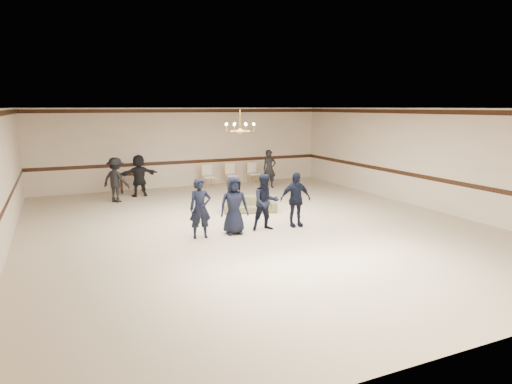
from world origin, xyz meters
TOP-DOWN VIEW (x-y plane):
  - room at (0.00, 0.00)m, footprint 12.01×14.01m
  - chair_rail at (0.00, 6.99)m, footprint 12.00×0.02m
  - crown_molding at (0.00, 6.99)m, footprint 12.00×0.02m
  - chandelier at (0.00, 1.00)m, footprint 0.94×0.94m
  - boy_a at (-1.68, -0.45)m, footprint 0.58×0.42m
  - boy_b at (-0.78, -0.45)m, footprint 0.79×0.58m
  - boy_c at (0.12, -0.45)m, footprint 0.79×0.65m
  - boy_d at (1.02, -0.45)m, footprint 0.92×0.46m
  - settee at (0.57, 1.63)m, footprint 1.75×1.09m
  - adult_left at (-3.04, 4.87)m, footprint 1.12×1.10m
  - adult_mid at (-2.14, 5.57)m, footprint 1.45×0.50m
  - adult_right at (2.96, 5.17)m, footprint 0.59×0.41m
  - banquet_chair_left at (0.72, 6.20)m, footprint 0.49×0.49m
  - banquet_chair_mid at (1.72, 6.20)m, footprint 0.48×0.48m
  - banquet_chair_right at (2.72, 6.20)m, footprint 0.47×0.47m
  - console_table at (-2.28, 6.40)m, footprint 0.90×0.43m

SIDE VIEW (x-z plane):
  - settee at x=0.57m, z-range 0.00..0.48m
  - console_table at x=-2.28m, z-range 0.00..0.74m
  - banquet_chair_left at x=0.72m, z-range 0.00..0.93m
  - banquet_chair_mid at x=1.72m, z-range 0.00..0.93m
  - banquet_chair_right at x=2.72m, z-range 0.00..0.93m
  - boy_a at x=-1.68m, z-range 0.00..1.51m
  - boy_b at x=-0.78m, z-range 0.00..1.51m
  - boy_c at x=0.12m, z-range 0.00..1.51m
  - boy_d at x=1.02m, z-range 0.00..1.51m
  - adult_left at x=-3.04m, z-range 0.00..1.55m
  - adult_mid at x=-2.14m, z-range 0.00..1.55m
  - adult_right at x=2.96m, z-range 0.00..1.55m
  - chair_rail at x=0.00m, z-range 0.93..1.07m
  - room at x=0.00m, z-range -0.01..3.20m
  - chandelier at x=0.00m, z-range 2.43..3.32m
  - crown_molding at x=0.00m, z-range 3.01..3.15m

